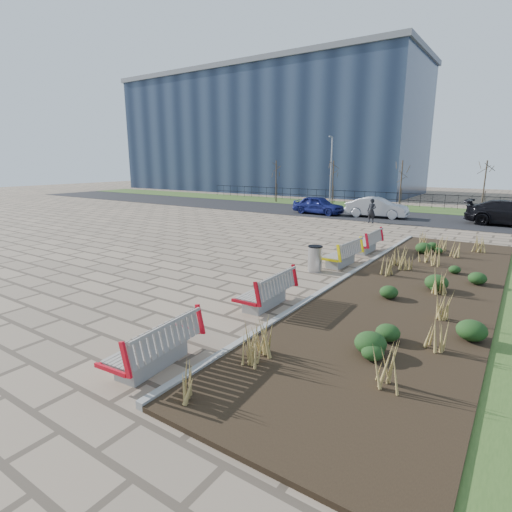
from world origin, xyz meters
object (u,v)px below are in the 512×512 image
Objects in this scene: litter_bin at (315,259)px; car_silver at (377,207)px; bench_c at (341,253)px; lamp_west at (331,172)px; pedestrian at (372,211)px; bench_b at (265,289)px; bench_a at (152,343)px; bench_d at (365,241)px; car_blue at (318,205)px.

car_silver is at bearing 99.73° from litter_bin.
bench_c is 0.35× the size of lamp_west.
pedestrian is at bearing -174.32° from car_silver.
bench_b is 0.35× the size of lamp_west.
bench_a is 0.49× the size of car_silver.
bench_b is at bearing -86.65° from bench_c.
pedestrian reaches higher than litter_bin.
pedestrian reaches higher than bench_d.
lamp_west reaches higher than bench_a.
litter_bin is at bearing 94.73° from bench_b.
car_silver reaches higher than bench_a.
pedestrian is at bearing 92.61° from bench_a.
car_blue is at bearing 103.36° from bench_a.
pedestrian is 0.27× the size of lamp_west.
bench_d is 2.23× the size of litter_bin.
litter_bin is at bearing 88.68° from bench_a.
car_blue is (-7.45, 19.13, 0.19)m from bench_b.
bench_a is 2.23× the size of litter_bin.
car_silver is (4.32, 0.67, 0.04)m from car_blue.
car_silver is (-2.69, 15.69, 0.26)m from litter_bin.
lamp_west reaches higher than car_silver.
bench_c is at bearing -67.59° from pedestrian.
car_blue is at bearing -74.72° from lamp_west.
car_silver reaches higher than car_blue.
bench_a reaches higher than litter_bin.
car_silver is 0.72× the size of lamp_west.
lamp_west reaches higher than litter_bin.
bench_b is at bearing -70.04° from lamp_west.
pedestrian is 2.88m from car_silver.
bench_c is at bearing -65.01° from lamp_west.
car_blue reaches higher than bench_b.
lamp_west is (-9.00, 16.48, 2.54)m from bench_d.
bench_a is 0.35× the size of lamp_west.
lamp_west is (-8.55, 20.68, 2.57)m from litter_bin.
bench_d reaches higher than litter_bin.
bench_b is 2.23× the size of litter_bin.
pedestrian is (-2.16, 12.86, 0.33)m from litter_bin.
bench_a is 24.09m from car_silver.
bench_b is 8.30m from bench_d.
bench_d is at bearing -63.64° from pedestrian.
car_silver reaches higher than litter_bin.
bench_c is at bearing 71.98° from litter_bin.
bench_a is 1.00× the size of bench_d.
car_blue reaches higher than litter_bin.
pedestrian reaches higher than car_silver.
lamp_west is (-1.55, 5.66, 2.35)m from car_blue.
pedestrian is (-2.60, 21.06, 0.30)m from bench_a.
bench_c is at bearing -90.16° from bench_d.
lamp_west is (-9.00, 24.79, 2.54)m from bench_b.
bench_a is at bearing -158.26° from car_blue.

